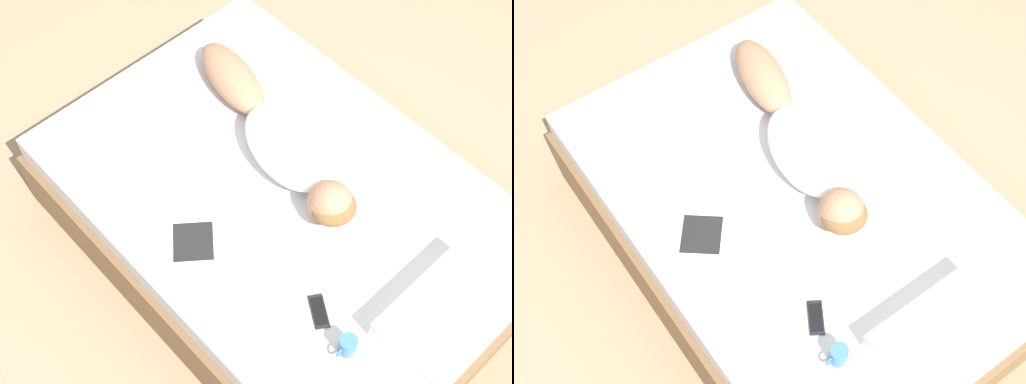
% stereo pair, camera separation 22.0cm
% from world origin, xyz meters
% --- Properties ---
extents(ground_plane, '(12.00, 12.00, 0.00)m').
position_xyz_m(ground_plane, '(0.00, 0.00, 0.00)').
color(ground_plane, '#9E8466').
extents(bed, '(1.57, 2.27, 0.55)m').
position_xyz_m(bed, '(0.00, 0.00, 0.27)').
color(bed, brown).
rests_on(bed, ground_plane).
extents(person, '(0.49, 1.29, 0.21)m').
position_xyz_m(person, '(-0.15, -0.18, 0.64)').
color(person, '#A37556').
rests_on(person, bed).
extents(open_magazine, '(0.60, 0.56, 0.01)m').
position_xyz_m(open_magazine, '(0.38, 0.01, 0.55)').
color(open_magazine, white).
rests_on(open_magazine, bed).
extents(coffee_mug, '(0.11, 0.07, 0.10)m').
position_xyz_m(coffee_mug, '(0.35, 0.73, 0.60)').
color(coffee_mug, teal).
rests_on(coffee_mug, bed).
extents(cell_phone, '(0.14, 0.16, 0.01)m').
position_xyz_m(cell_phone, '(0.31, 0.54, 0.55)').
color(cell_phone, black).
rests_on(cell_phone, bed).
extents(pillow, '(0.56, 0.32, 0.11)m').
position_xyz_m(pillow, '(-0.04, 0.90, 0.60)').
color(pillow, white).
rests_on(pillow, bed).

